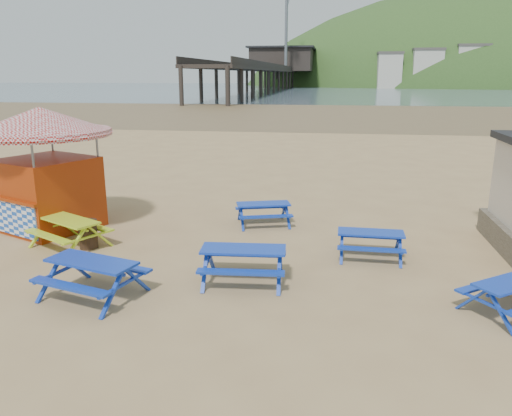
% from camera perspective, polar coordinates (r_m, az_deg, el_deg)
% --- Properties ---
extents(ground, '(400.00, 400.00, 0.00)m').
position_cam_1_polar(ground, '(13.41, -1.12, -5.77)').
color(ground, tan).
rests_on(ground, ground).
extents(wet_sand, '(400.00, 400.00, 0.00)m').
position_cam_1_polar(wet_sand, '(67.55, 7.10, 10.86)').
color(wet_sand, brown).
rests_on(wet_sand, ground).
extents(sea, '(400.00, 400.00, 0.00)m').
position_cam_1_polar(sea, '(182.43, 8.39, 13.36)').
color(sea, '#4C5F6D').
rests_on(sea, ground).
extents(picnic_table_blue_b, '(2.04, 1.82, 0.72)m').
position_cam_1_polar(picnic_table_blue_b, '(16.28, 0.85, -0.67)').
color(picnic_table_blue_b, '#021CA6').
rests_on(picnic_table_blue_b, ground).
extents(picnic_table_blue_c, '(1.75, 1.42, 0.72)m').
position_cam_1_polar(picnic_table_blue_c, '(13.70, 12.91, -4.10)').
color(picnic_table_blue_c, '#021CA6').
rests_on(picnic_table_blue_c, ground).
extents(picnic_table_blue_d, '(2.40, 2.13, 0.85)m').
position_cam_1_polar(picnic_table_blue_d, '(11.62, -18.15, -7.67)').
color(picnic_table_blue_d, '#021CA6').
rests_on(picnic_table_blue_d, ground).
extents(picnic_table_blue_e, '(2.09, 1.74, 0.83)m').
position_cam_1_polar(picnic_table_blue_e, '(11.85, -1.44, -6.49)').
color(picnic_table_blue_e, '#021CA6').
rests_on(picnic_table_blue_e, ground).
extents(picnic_table_blue_f, '(2.22, 2.15, 0.73)m').
position_cam_1_polar(picnic_table_blue_f, '(11.56, 27.14, -9.09)').
color(picnic_table_blue_f, '#021CA6').
rests_on(picnic_table_blue_f, ground).
extents(picnic_table_yellow, '(2.49, 2.34, 0.83)m').
position_cam_1_polar(picnic_table_yellow, '(15.09, -20.51, -2.70)').
color(picnic_table_yellow, '#A6CB28').
rests_on(picnic_table_yellow, ground).
extents(ice_cream_kiosk, '(5.62, 5.62, 3.82)m').
position_cam_1_polar(ice_cream_kiosk, '(16.80, -23.10, 5.76)').
color(ice_cream_kiosk, '#952B08').
rests_on(ice_cream_kiosk, ground).
extents(litter_bin, '(0.55, 0.55, 0.81)m').
position_cam_1_polar(litter_bin, '(14.85, -18.64, -2.82)').
color(litter_bin, '#321C13').
rests_on(litter_bin, ground).
extents(pier, '(24.00, 220.00, 39.29)m').
position_cam_1_polar(pier, '(191.65, 2.91, 15.20)').
color(pier, black).
rests_on(pier, ground).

